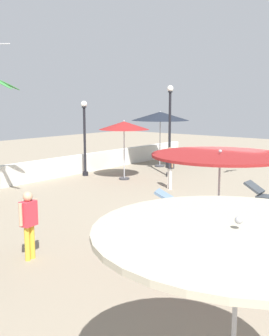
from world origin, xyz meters
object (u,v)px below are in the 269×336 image
at_px(lamp_post_2, 170,128).
at_px(lounge_chair_0, 184,205).
at_px(patio_umbrella_4, 124,126).
at_px(guest_0, 170,164).
at_px(lamp_post_1, 85,136).
at_px(guest_1, 29,219).
at_px(patio_umbrella_3, 160,116).
at_px(patio_umbrella_1, 238,240).
at_px(patio_umbrella_2, 220,158).

height_order(lamp_post_2, lounge_chair_0, lamp_post_2).
relative_size(patio_umbrella_4, guest_0, 1.57).
bearing_deg(patio_umbrella_4, lamp_post_1, 102.57).
bearing_deg(guest_1, patio_umbrella_3, 22.98).
bearing_deg(patio_umbrella_1, lounge_chair_0, 35.11).
distance_m(patio_umbrella_3, guest_0, 6.13).
distance_m(patio_umbrella_1, lamp_post_2, 15.57).
distance_m(patio_umbrella_1, guest_0, 12.81).
height_order(patio_umbrella_2, lounge_chair_0, patio_umbrella_2).
relative_size(patio_umbrella_4, guest_1, 1.72).
relative_size(patio_umbrella_1, lamp_post_2, 0.66).
distance_m(lamp_post_2, guest_1, 11.28).
bearing_deg(patio_umbrella_3, lamp_post_2, -136.27).
xyz_separation_m(lounge_chair_0, guest_1, (-5.18, 0.93, 0.56)).
relative_size(lamp_post_2, guest_1, 2.71).
xyz_separation_m(lamp_post_1, guest_1, (-8.31, -6.69, -0.99)).
bearing_deg(patio_umbrella_4, lamp_post_2, -32.99).
bearing_deg(lounge_chair_0, patio_umbrella_1, -144.89).
relative_size(patio_umbrella_2, lamp_post_1, 0.87).
height_order(patio_umbrella_2, patio_umbrella_4, patio_umbrella_4).
distance_m(patio_umbrella_2, lounge_chair_0, 3.69).
xyz_separation_m(patio_umbrella_4, guest_0, (-0.43, -2.83, -1.42)).
relative_size(patio_umbrella_4, lounge_chair_0, 1.43).
relative_size(patio_umbrella_1, lamp_post_1, 0.79).
bearing_deg(patio_umbrella_1, patio_umbrella_2, 28.82).
height_order(lounge_chair_0, guest_1, guest_1).
bearing_deg(guest_1, guest_0, 11.84).
bearing_deg(patio_umbrella_3, guest_1, -157.02).
bearing_deg(guest_0, lamp_post_1, 90.48).
bearing_deg(guest_1, patio_umbrella_2, -47.07).
xyz_separation_m(patio_umbrella_2, lamp_post_1, (5.32, 9.90, -0.36)).
height_order(patio_umbrella_4, guest_1, patio_umbrella_4).
distance_m(patio_umbrella_3, lamp_post_2, 3.11).
xyz_separation_m(patio_umbrella_3, lamp_post_2, (-2.22, -2.13, -0.45)).
bearing_deg(lamp_post_2, patio_umbrella_4, 147.01).
bearing_deg(patio_umbrella_1, lamp_post_1, 51.02).
xyz_separation_m(patio_umbrella_1, patio_umbrella_2, (4.85, 2.67, 0.04)).
height_order(patio_umbrella_4, lamp_post_1, lamp_post_1).
relative_size(patio_umbrella_2, lamp_post_2, 0.73).
bearing_deg(guest_1, lamp_post_2, 17.39).
xyz_separation_m(patio_umbrella_1, patio_umbrella_4, (10.64, 10.46, 0.21)).
relative_size(patio_umbrella_1, patio_umbrella_2, 0.91).
distance_m(patio_umbrella_2, guest_1, 4.59).
height_order(patio_umbrella_1, guest_1, patio_umbrella_1).
xyz_separation_m(patio_umbrella_1, lounge_chair_0, (7.04, 4.95, -1.88)).
distance_m(patio_umbrella_4, guest_0, 3.20).
distance_m(patio_umbrella_4, guest_1, 10.02).
relative_size(lamp_post_2, guest_0, 2.48).
bearing_deg(lamp_post_1, guest_0, -89.52).
bearing_deg(lamp_post_2, lamp_post_1, 125.40).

